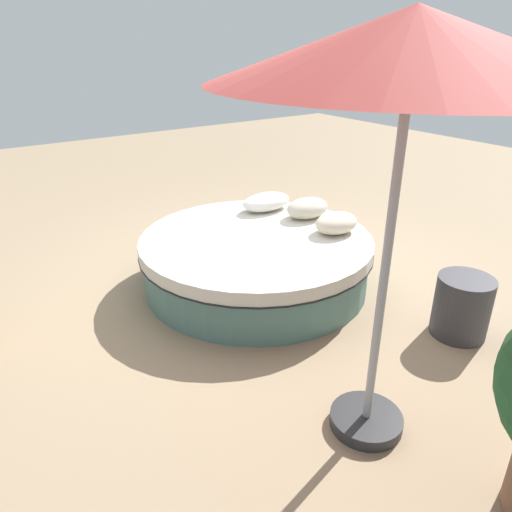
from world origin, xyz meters
name	(u,v)px	position (x,y,z in m)	size (l,w,h in m)	color
ground_plane	(256,284)	(0.00, 0.00, 0.00)	(16.00, 16.00, 0.00)	#9E8466
round_bed	(256,260)	(0.00, 0.00, 0.25)	(2.16, 2.16, 0.49)	#4C726B
throw_pillow_0	(336,223)	(-0.67, 0.35, 0.59)	(0.44, 0.32, 0.19)	beige
throw_pillow_1	(307,208)	(-0.72, -0.12, 0.59)	(0.47, 0.32, 0.20)	beige
throw_pillow_2	(266,202)	(-0.51, -0.54, 0.58)	(0.56, 0.32, 0.18)	white
patio_umbrella	(413,54)	(0.51, 1.89, 2.11)	(1.83, 1.83, 2.30)	#262628
side_table	(462,307)	(-0.84, 1.62, 0.25)	(0.43, 0.43, 0.50)	#333338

